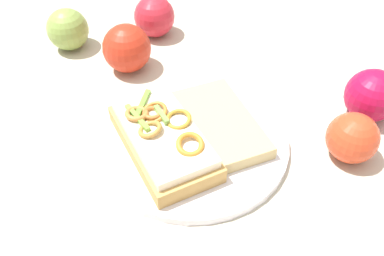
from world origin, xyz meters
name	(u,v)px	position (x,y,z in m)	size (l,w,h in m)	color
ground_plane	(192,144)	(0.00, 0.00, 0.00)	(2.00, 2.00, 0.00)	#BDB5A1
plate	(192,141)	(0.00, 0.00, 0.01)	(0.27, 0.27, 0.01)	white
sandwich	(163,138)	(-0.01, -0.04, 0.03)	(0.20, 0.14, 0.05)	tan
bread_slice_side	(219,124)	(0.01, 0.04, 0.02)	(0.16, 0.09, 0.02)	tan
apple_0	(70,28)	(-0.33, 0.00, 0.04)	(0.07, 0.07, 0.07)	#7E9C47
apple_1	(372,95)	(0.13, 0.24, 0.04)	(0.08, 0.08, 0.08)	#A90D38
apple_3	(154,16)	(-0.26, 0.14, 0.04)	(0.08, 0.08, 0.08)	#B92332
apple_4	(127,48)	(-0.21, 0.04, 0.04)	(0.08, 0.08, 0.08)	red
apple_5	(352,138)	(0.16, 0.14, 0.03)	(0.07, 0.07, 0.07)	red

